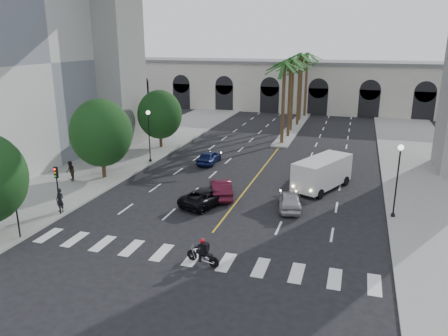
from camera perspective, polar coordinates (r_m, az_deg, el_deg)
ground at (r=27.14m, az=-2.89°, el=-10.15°), size 140.00×140.00×0.00m
sidewalk_left at (r=46.04m, az=-14.15°, el=0.81°), size 8.00×100.00×0.15m
sidewalk_right at (r=40.18m, az=25.71°, el=-2.68°), size 8.00×100.00×0.15m
median at (r=62.50m, az=9.12°, el=5.23°), size 2.00×24.00×0.20m
pier_building at (r=78.59m, az=11.10°, el=10.50°), size 71.00×10.50×8.50m
palm_a at (r=51.52m, az=7.91°, el=12.99°), size 3.20×3.20×10.30m
palm_b at (r=55.43m, az=8.74°, el=13.49°), size 3.20×3.20×10.60m
palm_c at (r=59.45m, az=9.03°, el=13.23°), size 3.20×3.20×10.10m
palm_d at (r=63.33m, az=9.93°, el=14.05°), size 3.20×3.20×10.90m
palm_e at (r=67.34m, az=10.16°, el=13.79°), size 3.20×3.20×10.40m
palm_f at (r=71.26m, az=10.84°, el=14.12°), size 3.20×3.20×10.70m
street_tree_mid at (r=39.93m, az=-15.77°, el=4.42°), size 5.44×5.44×7.21m
street_tree_far at (r=50.29m, az=-8.38°, el=6.92°), size 5.04×5.04×6.68m
lamp_post_left_far at (r=44.43m, az=-9.78°, el=4.69°), size 0.40×0.40×5.35m
lamp_post_right at (r=32.16m, az=21.73°, el=-0.84°), size 0.40×0.40×5.35m
traffic_signal_near at (r=29.87m, az=-25.61°, el=-4.04°), size 0.25×0.18×3.65m
traffic_signal_far at (r=32.72m, az=-20.97°, el=-1.78°), size 0.25×0.18×3.65m
motorcycle_rider at (r=24.85m, az=-2.68°, el=-11.00°), size 2.10×0.79×1.56m
car_a at (r=32.75m, az=8.57°, el=-4.19°), size 2.41×4.28×1.37m
car_b at (r=34.77m, az=-0.42°, el=-2.67°), size 3.12×4.70×1.46m
car_c at (r=33.23m, az=-2.21°, el=-3.74°), size 3.80×5.24×1.32m
car_d at (r=40.13m, az=11.64°, el=-0.22°), size 2.42×5.77×1.66m
car_e at (r=44.06m, az=-1.99°, el=1.43°), size 1.63×4.01×1.36m
cargo_van at (r=37.28m, az=12.67°, el=-0.55°), size 4.65×6.60×2.64m
pedestrian_a at (r=33.55m, az=-20.63°, el=-3.96°), size 0.67×0.47×1.77m
pedestrian_b at (r=40.44m, az=-19.42°, el=-0.40°), size 1.09×1.09×1.78m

